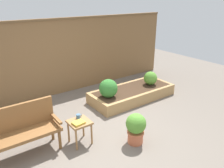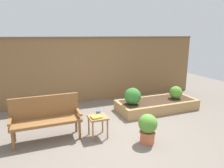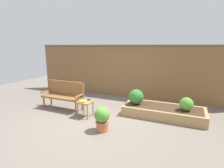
{
  "view_description": "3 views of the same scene",
  "coord_description": "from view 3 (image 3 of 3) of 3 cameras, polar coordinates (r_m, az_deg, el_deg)",
  "views": [
    {
      "loc": [
        -2.08,
        -3.36,
        2.73
      ],
      "look_at": [
        0.64,
        0.4,
        0.9
      ],
      "focal_mm": 36.3,
      "sensor_mm": 36.0,
      "label": 1
    },
    {
      "loc": [
        -1.64,
        -3.99,
        2.22
      ],
      "look_at": [
        0.28,
        0.88,
        0.96
      ],
      "focal_mm": 33.14,
      "sensor_mm": 36.0,
      "label": 2
    },
    {
      "loc": [
        2.4,
        -4.32,
        2.13
      ],
      "look_at": [
        0.06,
        1.06,
        0.86
      ],
      "focal_mm": 28.5,
      "sensor_mm": 36.0,
      "label": 3
    }
  ],
  "objects": [
    {
      "name": "shrub_far_corner",
      "position": [
        5.53,
        22.75,
        -5.96
      ],
      "size": [
        0.39,
        0.39,
        0.39
      ],
      "color": "brown",
      "rests_on": "raised_planter_bed"
    },
    {
      "name": "ground_plane",
      "position": [
        5.38,
        -5.16,
        -11.13
      ],
      "size": [
        14.0,
        14.0,
        0.0
      ],
      "primitive_type": "plane",
      "color": "#70665B"
    },
    {
      "name": "raised_planter_bed",
      "position": [
        5.73,
        16.15,
        -8.46
      ],
      "size": [
        2.4,
        1.0,
        0.3
      ],
      "color": "#AD8451",
      "rests_on": "ground_plane"
    },
    {
      "name": "garden_bench",
      "position": [
        6.28,
        -15.16,
        -2.81
      ],
      "size": [
        1.44,
        0.48,
        0.94
      ],
      "color": "brown",
      "rests_on": "ground_plane"
    },
    {
      "name": "shrub_near_bench",
      "position": [
        5.71,
        7.72,
        -4.07
      ],
      "size": [
        0.47,
        0.47,
        0.47
      ],
      "color": "brown",
      "rests_on": "raised_planter_bed"
    },
    {
      "name": "fence_back",
      "position": [
        7.39,
        4.39,
        4.15
      ],
      "size": [
        8.4,
        0.14,
        2.16
      ],
      "color": "brown",
      "rests_on": "ground_plane"
    },
    {
      "name": "potted_boxwood",
      "position": [
        4.55,
        -3.2,
        -10.81
      ],
      "size": [
        0.4,
        0.4,
        0.63
      ],
      "color": "#C66642",
      "rests_on": "ground_plane"
    },
    {
      "name": "cup_on_table",
      "position": [
        5.5,
        -7.48,
        -4.88
      ],
      "size": [
        0.12,
        0.08,
        0.08
      ],
      "color": "teal",
      "rests_on": "side_table"
    },
    {
      "name": "book_on_table",
      "position": [
        5.4,
        -9.44,
        -5.49
      ],
      "size": [
        0.23,
        0.2,
        0.04
      ],
      "primitive_type": "cube",
      "rotation": [
        0.0,
        0.0,
        0.11
      ],
      "color": "gold",
      "rests_on": "side_table"
    },
    {
      "name": "side_table",
      "position": [
        5.46,
        -8.55,
        -6.4
      ],
      "size": [
        0.4,
        0.4,
        0.48
      ],
      "color": "#9E7042",
      "rests_on": "ground_plane"
    }
  ]
}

